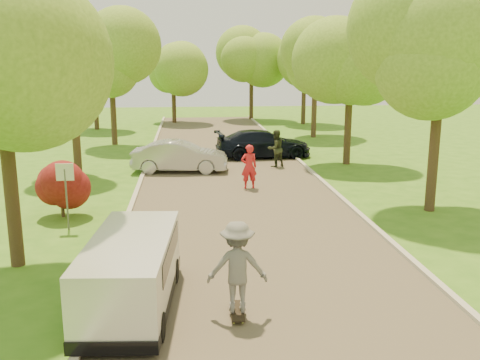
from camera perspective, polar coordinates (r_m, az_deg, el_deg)
name	(u,v)px	position (r m, az deg, el deg)	size (l,w,h in m)	color
ground	(264,270)	(14.16, 2.59, -9.56)	(100.00, 100.00, 0.00)	#386F1A
road	(236,195)	(21.72, -0.43, -1.58)	(8.00, 60.00, 0.01)	#4C4438
curb_left	(135,196)	(21.72, -11.14, -1.67)	(0.18, 60.00, 0.12)	#B2AD9E
curb_right	(333,191)	(22.43, 9.92, -1.16)	(0.18, 60.00, 0.12)	#B2AD9E
street_sign	(65,182)	(17.81, -18.12, -0.25)	(0.55, 0.06, 2.17)	#59595E
red_shrub	(61,186)	(19.44, -18.55, -0.63)	(1.70, 1.70, 1.95)	#382619
tree_l_mida	(8,68)	(14.63, -23.52, 10.94)	(4.71, 4.60, 7.39)	#382619
tree_l_midb	(76,78)	(25.45, -17.06, 10.41)	(4.30, 4.20, 6.62)	#382619
tree_l_far	(114,58)	(35.24, -13.30, 12.54)	(4.92, 4.80, 7.79)	#382619
tree_r_mida	(448,55)	(20.07, 21.30, 12.36)	(5.13, 5.00, 7.95)	#382619
tree_r_midb	(354,70)	(28.28, 12.08, 11.45)	(4.51, 4.40, 7.01)	#382619
tree_r_far	(319,53)	(38.08, 8.44, 13.27)	(5.33, 5.20, 8.34)	#382619
tree_bg_a	(96,60)	(43.50, -15.12, 12.21)	(5.12, 5.00, 7.72)	#382619
tree_bg_b	(307,58)	(46.09, 7.20, 12.82)	(5.12, 5.00, 7.95)	#382619
tree_bg_c	(175,64)	(46.97, -6.91, 12.19)	(4.92, 4.80, 7.33)	#382619
tree_bg_d	(254,60)	(49.35, 1.49, 12.64)	(5.12, 5.00, 7.72)	#382619
minivan	(132,271)	(12.05, -11.48, -9.53)	(2.05, 4.47, 1.62)	silver
silver_sedan	(180,156)	(26.22, -6.43, 2.52)	(1.61, 4.62, 1.52)	#A8A8AD
dark_sedan	(263,144)	(29.97, 2.48, 3.88)	(2.17, 5.33, 1.55)	black
longboard	(237,311)	(11.76, -0.28, -13.81)	(0.33, 1.03, 0.12)	black
skateboarder	(237,267)	(11.35, -0.29, -9.25)	(1.28, 0.73, 1.98)	slate
person_striped	(249,167)	(22.58, 0.96, 1.43)	(0.69, 0.45, 1.89)	red
person_olive	(276,149)	(27.28, 3.82, 3.36)	(0.92, 0.72, 1.90)	#29301D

